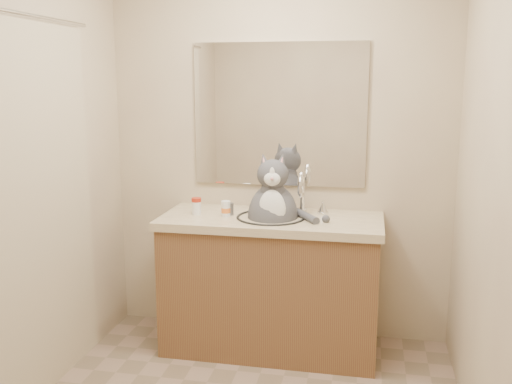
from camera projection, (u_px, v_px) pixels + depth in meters
room at (233, 190)px, 2.46m from camera, size 2.22×2.52×2.42m
vanity at (271, 281)px, 3.54m from camera, size 1.34×0.59×1.12m
mirror at (279, 115)px, 3.60m from camera, size 1.10×0.02×0.90m
shower_curtain at (31, 212)px, 2.80m from camera, size 0.02×1.30×1.93m
cat at (273, 212)px, 3.43m from camera, size 0.47×0.37×0.61m
pill_bottle_redcap at (196, 206)px, 3.52m from camera, size 0.06×0.06×0.10m
pill_bottle_orange at (226, 209)px, 3.46m from camera, size 0.06×0.06×0.10m
grey_canister at (230, 209)px, 3.50m from camera, size 0.06×0.06×0.08m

